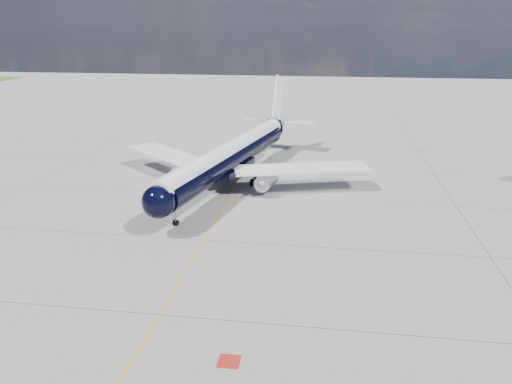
{
  "coord_description": "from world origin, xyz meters",
  "views": [
    {
      "loc": [
        12.94,
        -38.88,
        22.64
      ],
      "look_at": [
        5.03,
        15.46,
        4.0
      ],
      "focal_mm": 35.0,
      "sensor_mm": 36.0,
      "label": 1
    }
  ],
  "objects": [
    {
      "name": "ground",
      "position": [
        0.0,
        30.0,
        0.0
      ],
      "size": [
        320.0,
        320.0,
        0.0
      ],
      "primitive_type": "plane",
      "color": "gray",
      "rests_on": "ground"
    },
    {
      "name": "red_marking",
      "position": [
        6.8,
        -10.0,
        0.0
      ],
      "size": [
        1.6,
        1.6,
        0.01
      ],
      "primitive_type": "cube",
      "color": "maroon",
      "rests_on": "ground"
    },
    {
      "name": "main_airliner",
      "position": [
        -0.61,
        30.85,
        4.34
      ],
      "size": [
        38.89,
        47.97,
        13.97
      ],
      "rotation": [
        0.0,
        0.0,
        -0.21
      ],
      "color": "black",
      "rests_on": "ground"
    },
    {
      "name": "taxiway_centerline",
      "position": [
        0.0,
        25.0,
        0.0
      ],
      "size": [
        0.16,
        160.0,
        0.01
      ],
      "primitive_type": "cube",
      "color": "orange",
      "rests_on": "ground"
    }
  ]
}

